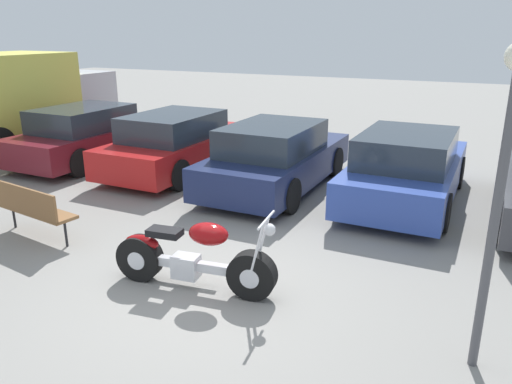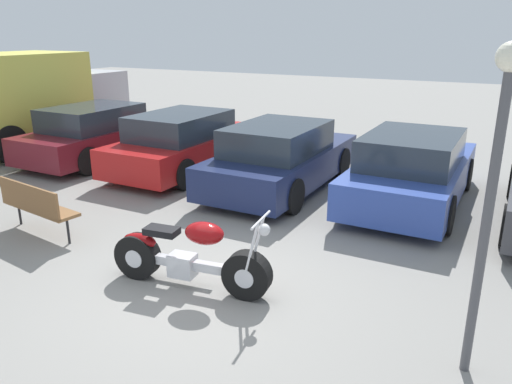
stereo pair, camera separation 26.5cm
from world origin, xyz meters
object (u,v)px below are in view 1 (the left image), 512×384
parked_car_navy (276,158)px  parked_car_maroon (90,135)px  parked_car_blue (406,168)px  lamp_post (504,163)px  parked_car_red (179,143)px  delivery_truck (6,98)px  park_bench (31,206)px  motorcycle (192,258)px

parked_car_navy → parked_car_maroon: bearing=178.9°
parked_car_blue → lamp_post: (1.55, -4.82, 1.42)m
parked_car_navy → parked_car_red: bearing=174.5°
parked_car_maroon → parked_car_navy: same height
parked_car_red → parked_car_blue: size_ratio=1.00×
parked_car_blue → delivery_truck: bearing=-178.1°
parked_car_blue → delivery_truck: delivery_truck is taller
park_bench → parked_car_navy: bearing=60.0°
parked_car_maroon → parked_car_blue: (7.82, 0.21, 0.00)m
parked_car_navy → park_bench: 4.80m
parked_car_maroon → parked_car_blue: 7.82m
motorcycle → parked_car_maroon: bearing=143.0°
delivery_truck → lamp_post: size_ratio=1.91×
lamp_post → parked_car_blue: bearing=107.8°
motorcycle → park_bench: bearing=175.4°
parked_car_navy → park_bench: bearing=-120.0°
delivery_truck → parked_car_navy: bearing=0.3°
motorcycle → parked_car_blue: size_ratio=0.50×
parked_car_maroon → park_bench: bearing=-56.5°
delivery_truck → park_bench: delivery_truck is taller
parked_car_red → parked_car_blue: bearing=0.6°
parked_car_maroon → parked_car_blue: bearing=1.5°
park_bench → lamp_post: bearing=-3.1°
parked_car_navy → park_bench: parked_car_navy is taller
motorcycle → park_bench: size_ratio=1.34×
lamp_post → delivery_truck: bearing=159.7°
parked_car_red → lamp_post: lamp_post is taller
delivery_truck → lamp_post: bearing=-20.3°
parked_car_blue → parked_car_maroon: bearing=-178.5°
parked_car_red → parked_car_blue: (5.21, 0.06, 0.00)m
park_bench → parked_car_blue: bearing=41.7°
parked_car_red → parked_car_navy: (2.61, -0.25, 0.00)m
parked_car_maroon → parked_car_red: (2.61, 0.15, 0.00)m
motorcycle → parked_car_red: (-3.38, 4.67, 0.24)m
park_bench → delivery_truck: bearing=143.4°
parked_car_navy → parked_car_blue: 2.63m
parked_car_red → park_bench: size_ratio=2.67×
parked_car_blue → lamp_post: 5.26m
motorcycle → parked_car_red: 5.77m
motorcycle → parked_car_red: bearing=125.9°
parked_car_maroon → motorcycle: bearing=-37.0°
motorcycle → delivery_truck: size_ratio=0.37×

